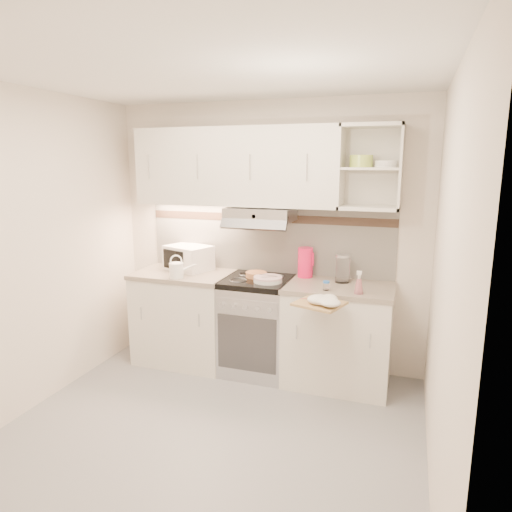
% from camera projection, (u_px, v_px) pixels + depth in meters
% --- Properties ---
extents(ground, '(3.00, 3.00, 0.00)m').
position_uv_depth(ground, '(209.00, 434.00, 3.32)').
color(ground, gray).
rests_on(ground, ground).
extents(room_shell, '(3.04, 2.84, 2.52)m').
position_uv_depth(room_shell, '(226.00, 206.00, 3.33)').
color(room_shell, beige).
rests_on(room_shell, ground).
extents(base_cabinet_left, '(0.90, 0.60, 0.86)m').
position_uv_depth(base_cabinet_left, '(185.00, 319.00, 4.49)').
color(base_cabinet_left, silver).
rests_on(base_cabinet_left, ground).
extents(worktop_left, '(0.92, 0.62, 0.04)m').
position_uv_depth(worktop_left, '(184.00, 274.00, 4.40)').
color(worktop_left, gray).
rests_on(worktop_left, base_cabinet_left).
extents(base_cabinet_right, '(0.90, 0.60, 0.86)m').
position_uv_depth(base_cabinet_right, '(338.00, 337.00, 4.02)').
color(base_cabinet_right, silver).
rests_on(base_cabinet_right, ground).
extents(worktop_right, '(0.92, 0.62, 0.04)m').
position_uv_depth(worktop_right, '(340.00, 288.00, 3.93)').
color(worktop_right, gray).
rests_on(worktop_right, base_cabinet_right).
extents(electric_range, '(0.60, 0.60, 0.90)m').
position_uv_depth(electric_range, '(257.00, 325.00, 4.25)').
color(electric_range, '#B7B7BC').
rests_on(electric_range, ground).
extents(microwave, '(0.50, 0.43, 0.24)m').
position_uv_depth(microwave, '(189.00, 258.00, 4.48)').
color(microwave, white).
rests_on(microwave, worktop_left).
extents(watering_can, '(0.25, 0.15, 0.22)m').
position_uv_depth(watering_can, '(177.00, 270.00, 4.17)').
color(watering_can, white).
rests_on(watering_can, worktop_left).
extents(plate_stack, '(0.26, 0.26, 0.05)m').
position_uv_depth(plate_stack, '(268.00, 279.00, 4.04)').
color(plate_stack, silver).
rests_on(plate_stack, electric_range).
extents(bread_loaf, '(0.19, 0.19, 0.05)m').
position_uv_depth(bread_loaf, '(256.00, 275.00, 4.21)').
color(bread_loaf, '#AB6F42').
rests_on(bread_loaf, electric_range).
extents(pink_pitcher, '(0.15, 0.14, 0.28)m').
position_uv_depth(pink_pitcher, '(305.00, 262.00, 4.19)').
color(pink_pitcher, '#FF1550').
rests_on(pink_pitcher, worktop_right).
extents(glass_jar, '(0.13, 0.13, 0.25)m').
position_uv_depth(glass_jar, '(343.00, 268.00, 4.00)').
color(glass_jar, white).
rests_on(glass_jar, worktop_right).
extents(spice_jar, '(0.05, 0.05, 0.08)m').
position_uv_depth(spice_jar, '(326.00, 286.00, 3.77)').
color(spice_jar, silver).
rests_on(spice_jar, worktop_right).
extents(spray_bottle, '(0.08, 0.08, 0.20)m').
position_uv_depth(spray_bottle, '(359.00, 284.00, 3.67)').
color(spray_bottle, pink).
rests_on(spray_bottle, worktop_right).
extents(cutting_board, '(0.42, 0.40, 0.02)m').
position_uv_depth(cutting_board, '(319.00, 304.00, 3.52)').
color(cutting_board, tan).
rests_on(cutting_board, base_cabinet_right).
extents(dish_towel, '(0.33, 0.30, 0.07)m').
position_uv_depth(dish_towel, '(324.00, 300.00, 3.45)').
color(dish_towel, silver).
rests_on(dish_towel, cutting_board).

